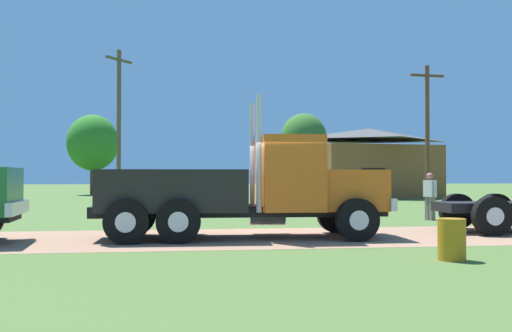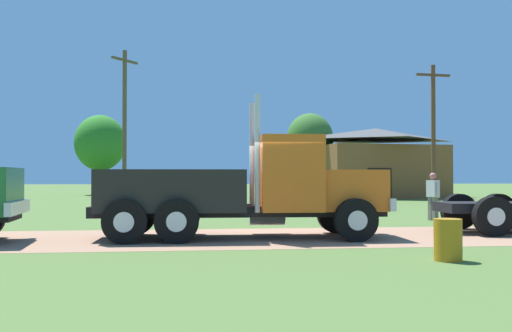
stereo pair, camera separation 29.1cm
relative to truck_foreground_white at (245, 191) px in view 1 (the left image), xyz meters
The scene contains 10 objects.
ground_plane 1.54m from the truck_foreground_white, ahead, with size 200.00×200.00×0.00m, color #4B662F.
dirt_track 1.53m from the truck_foreground_white, ahead, with size 120.00×5.05×0.01m, color #9D7358.
truck_foreground_white is the anchor object (origin of this frame).
visitor_far_side 9.10m from the truck_foreground_white, 34.31° to the left, with size 0.40×0.60×1.77m.
steel_barrel 5.81m from the truck_foreground_white, 51.56° to the right, with size 0.54×0.54×0.82m, color #B27214.
shed_building 29.60m from the truck_foreground_white, 64.91° to the left, with size 10.25×8.03×5.27m.
utility_pole_near 20.97m from the truck_foreground_white, 105.27° to the left, with size 1.39×1.87×9.26m.
utility_pole_far 22.12m from the truck_foreground_white, 53.45° to the left, with size 2.20×0.37×8.32m.
tree_mid 37.34m from the truck_foreground_white, 104.62° to the left, with size 4.44×4.44×6.99m.
tree_right 29.13m from the truck_foreground_white, 74.66° to the left, with size 3.58×3.58×6.47m.
Camera 1 is at (-2.55, -15.15, 1.66)m, focal length 39.96 mm.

